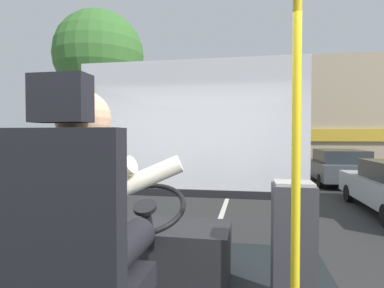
# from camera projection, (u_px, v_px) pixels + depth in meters

# --- Properties ---
(ground) EXTENTS (18.00, 44.00, 0.06)m
(ground) POSITION_uv_depth(u_px,v_px,m) (229.00, 193.00, 10.51)
(ground) COLOR #2C2C2C
(driver_seat) EXTENTS (0.48, 0.48, 1.36)m
(driver_seat) POSITION_uv_depth(u_px,v_px,m) (78.00, 266.00, 1.30)
(driver_seat) COLOR black
(driver_seat) RESTS_ON bus_floor
(bus_driver) EXTENTS (0.77, 0.59, 0.82)m
(bus_driver) POSITION_uv_depth(u_px,v_px,m) (92.00, 210.00, 1.41)
(bus_driver) COLOR black
(bus_driver) RESTS_ON driver_seat
(steering_console) EXTENTS (1.10, 0.97, 0.78)m
(steering_console) POSITION_uv_depth(u_px,v_px,m) (162.00, 248.00, 2.55)
(steering_console) COLOR black
(steering_console) RESTS_ON bus_floor
(handrail_pole) EXTENTS (0.04, 0.04, 2.22)m
(handrail_pole) POSITION_uv_depth(u_px,v_px,m) (296.00, 140.00, 1.55)
(handrail_pole) COLOR yellow
(handrail_pole) RESTS_ON bus_floor
(fare_box) EXTENTS (0.27, 0.25, 0.83)m
(fare_box) POSITION_uv_depth(u_px,v_px,m) (293.00, 246.00, 2.05)
(fare_box) COLOR #333338
(fare_box) RESTS_ON bus_floor
(windshield_panel) EXTENTS (2.50, 0.08, 1.48)m
(windshield_panel) POSITION_uv_depth(u_px,v_px,m) (189.00, 143.00, 3.40)
(windshield_panel) COLOR silver
(street_tree) EXTENTS (2.88, 2.88, 5.94)m
(street_tree) POSITION_uv_depth(u_px,v_px,m) (99.00, 56.00, 10.24)
(street_tree) COLOR #4C3828
(street_tree) RESTS_ON ground
(shop_building) EXTENTS (12.76, 5.13, 5.88)m
(shop_building) POSITION_uv_depth(u_px,v_px,m) (312.00, 117.00, 17.88)
(shop_building) COLOR tan
(shop_building) RESTS_ON ground
(parked_car_charcoal) EXTENTS (2.01, 4.07, 1.34)m
(parked_car_charcoal) POSITION_uv_depth(u_px,v_px,m) (339.00, 166.00, 12.39)
(parked_car_charcoal) COLOR #474C51
(parked_car_charcoal) RESTS_ON ground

